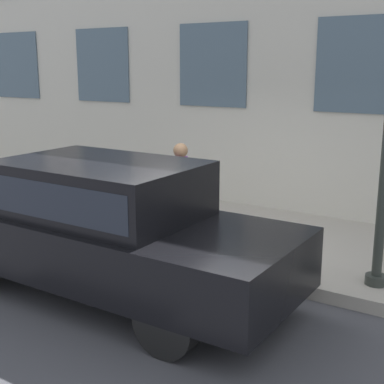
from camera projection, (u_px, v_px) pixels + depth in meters
name	position (u px, v px, depth m)	size (l,w,h in m)	color
ground_plane	(182.00, 269.00, 7.58)	(80.00, 80.00, 0.00)	#47474C
sidewalk	(236.00, 235.00, 8.87)	(3.18, 60.00, 0.17)	#A8A093
fire_hydrant	(204.00, 224.00, 7.93)	(0.31, 0.43, 0.69)	gold
person	(181.00, 179.00, 8.55)	(0.35, 0.23, 1.46)	navy
parked_car_black_near	(102.00, 222.00, 6.59)	(1.85, 4.99, 1.70)	black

